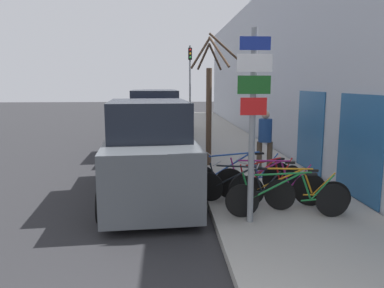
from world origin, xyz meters
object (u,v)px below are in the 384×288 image
bicycle_1 (290,191)px  parked_car_2 (158,114)px  bicycle_5 (240,177)px  parked_car_0 (149,154)px  signpost (253,116)px  bicycle_3 (269,184)px  bicycle_2 (244,188)px  street_tree (210,101)px  pedestrian_near (265,136)px  bicycle_0 (288,198)px  parked_car_1 (155,125)px  traffic_light (190,75)px  bicycle_4 (267,181)px

bicycle_1 → parked_car_2: parked_car_2 is taller
bicycle_5 → parked_car_0: 2.10m
signpost → bicycle_3: (0.64, 1.10, -1.51)m
bicycle_2 → bicycle_3: 0.59m
street_tree → bicycle_5: bearing=-84.8°
bicycle_3 → parked_car_0: size_ratio=0.45×
pedestrian_near → bicycle_1: bearing=97.4°
bicycle_0 → parked_car_1: 7.72m
signpost → parked_car_0: bearing=132.8°
bicycle_2 → parked_car_1: bearing=44.0°
bicycle_1 → parked_car_1: 7.38m
bicycle_1 → street_tree: (-1.10, 4.21, 1.57)m
signpost → pedestrian_near: 4.30m
bicycle_3 → traffic_light: size_ratio=0.48×
parked_car_1 → bicycle_0: bearing=-71.8°
parked_car_0 → parked_car_1: size_ratio=1.03×
pedestrian_near → traffic_light: bearing=-68.6°
signpost → bicycle_0: size_ratio=1.46×
bicycle_1 → parked_car_1: bearing=41.8°
bicycle_1 → street_tree: bearing=33.8°
bicycle_1 → bicycle_2: size_ratio=1.14×
bicycle_0 → street_tree: bearing=14.3°
bicycle_5 → parked_car_1: parked_car_1 is taller
bicycle_0 → bicycle_3: 0.91m
bicycle_0 → parked_car_0: parked_car_0 is taller
bicycle_2 → pedestrian_near: (1.24, 3.05, 0.62)m
bicycle_4 → bicycle_1: bearing=169.1°
bicycle_0 → bicycle_4: bearing=6.5°
parked_car_1 → bicycle_4: bearing=-68.8°
bicycle_5 → bicycle_2: bearing=167.0°
pedestrian_near → street_tree: 1.95m
bicycle_2 → parked_car_1: 6.81m
bicycle_0 → street_tree: size_ratio=0.59×
bicycle_3 → parked_car_1: 6.84m
bicycle_3 → parked_car_2: 11.97m
bicycle_4 → bicycle_0: bearing=152.3°
parked_car_2 → bicycle_0: bearing=-81.6°
bicycle_0 → pedestrian_near: size_ratio=1.36×
signpost → parked_car_2: 12.96m
bicycle_2 → street_tree: (-0.23, 3.91, 1.58)m
bicycle_0 → traffic_light: (-0.88, 14.41, 2.51)m
parked_car_2 → bicycle_1: bearing=-80.3°
bicycle_0 → pedestrian_near: pedestrian_near is taller
parked_car_0 → pedestrian_near: bearing=27.6°
bicycle_4 → pedestrian_near: 2.75m
bicycle_4 → traffic_light: traffic_light is taller
parked_car_1 → pedestrian_near: 4.70m
signpost → bicycle_3: bearing=59.7°
bicycle_4 → traffic_light: 13.49m
bicycle_1 → bicycle_5: size_ratio=0.86×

